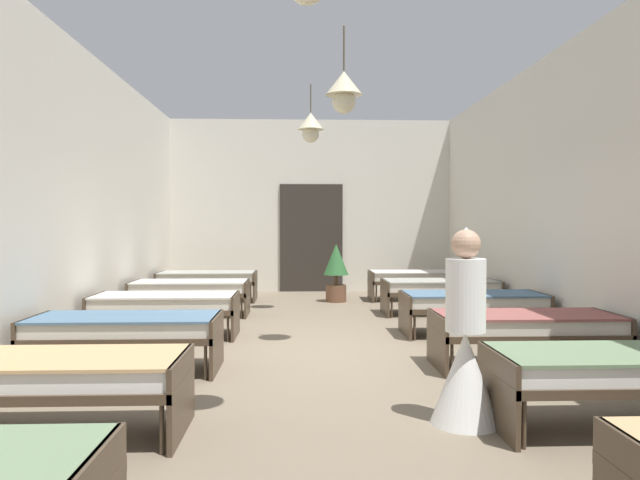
% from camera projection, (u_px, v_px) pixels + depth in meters
% --- Properties ---
extents(ground_plane, '(6.85, 13.10, 0.10)m').
position_uv_depth(ground_plane, '(324.00, 355.00, 7.06)').
color(ground_plane, '#7A6B56').
extents(room_shell, '(6.65, 12.70, 3.84)m').
position_uv_depth(room_shell, '(319.00, 195.00, 8.36)').
color(room_shell, silver).
rests_on(room_shell, ground).
extents(bed_left_row_1, '(1.90, 0.84, 0.57)m').
position_uv_depth(bed_left_row_1, '(49.00, 375.00, 4.19)').
color(bed_left_row_1, '#473828').
rests_on(bed_left_row_1, ground).
extents(bed_right_row_1, '(1.90, 0.84, 0.57)m').
position_uv_depth(bed_right_row_1, '(622.00, 370.00, 4.35)').
color(bed_right_row_1, '#473828').
rests_on(bed_right_row_1, ground).
extents(bed_left_row_2, '(1.90, 0.84, 0.57)m').
position_uv_depth(bed_left_row_2, '(125.00, 329.00, 6.04)').
color(bed_left_row_2, '#473828').
rests_on(bed_left_row_2, ground).
extents(bed_right_row_2, '(1.90, 0.84, 0.57)m').
position_uv_depth(bed_right_row_2, '(525.00, 326.00, 6.20)').
color(bed_right_row_2, '#473828').
rests_on(bed_right_row_2, ground).
extents(bed_left_row_3, '(1.90, 0.84, 0.57)m').
position_uv_depth(bed_left_row_3, '(165.00, 304.00, 7.89)').
color(bed_left_row_3, '#473828').
rests_on(bed_left_row_3, ground).
extents(bed_right_row_3, '(1.90, 0.84, 0.57)m').
position_uv_depth(bed_right_row_3, '(473.00, 303.00, 8.05)').
color(bed_right_row_3, '#473828').
rests_on(bed_right_row_3, ground).
extents(bed_left_row_4, '(1.90, 0.84, 0.57)m').
position_uv_depth(bed_left_row_4, '(190.00, 289.00, 9.74)').
color(bed_left_row_4, '#473828').
rests_on(bed_left_row_4, ground).
extents(bed_right_row_4, '(1.90, 0.84, 0.57)m').
position_uv_depth(bed_right_row_4, '(440.00, 288.00, 9.90)').
color(bed_right_row_4, '#473828').
rests_on(bed_right_row_4, ground).
extents(bed_left_row_5, '(1.90, 0.84, 0.57)m').
position_uv_depth(bed_left_row_5, '(207.00, 279.00, 11.58)').
color(bed_left_row_5, '#473828').
rests_on(bed_left_row_5, ground).
extents(bed_right_row_5, '(1.90, 0.84, 0.57)m').
position_uv_depth(bed_right_row_5, '(418.00, 278.00, 11.74)').
color(bed_right_row_5, '#473828').
rests_on(bed_right_row_5, ground).
extents(nurse_near_aisle, '(0.52, 0.52, 1.49)m').
position_uv_depth(nurse_near_aisle, '(465.00, 354.00, 4.46)').
color(nurse_near_aisle, white).
rests_on(nurse_near_aisle, ground).
extents(potted_plant, '(0.49, 0.49, 1.13)m').
position_uv_depth(potted_plant, '(336.00, 268.00, 11.48)').
color(potted_plant, brown).
rests_on(potted_plant, ground).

